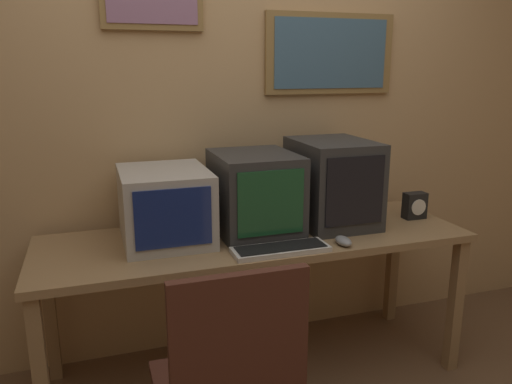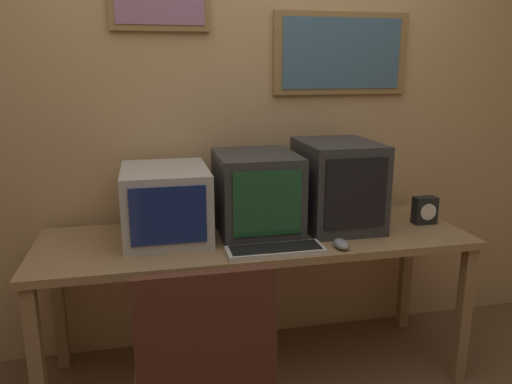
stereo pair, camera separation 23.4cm
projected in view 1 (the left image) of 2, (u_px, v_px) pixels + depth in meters
The scene contains 8 objects.
wall_back at pixel (232, 111), 2.64m from camera, with size 8.00×0.08×2.60m.
desk at pixel (256, 250), 2.42m from camera, with size 2.05×0.66×0.75m.
monitor_left at pixel (165, 205), 2.30m from camera, with size 0.40×0.49×0.33m.
monitor_center at pixel (255, 193), 2.41m from camera, with size 0.38×0.46×0.39m.
monitor_right at pixel (332, 182), 2.54m from camera, with size 0.36×0.47×0.43m.
keyboard_main at pixel (281, 249), 2.18m from camera, with size 0.43×0.15×0.03m.
mouse_near_keyboard at pixel (343, 241), 2.26m from camera, with size 0.06×0.11×0.04m.
desk_clock at pixel (415, 206), 2.65m from camera, with size 0.12×0.07×0.14m.
Camera 1 is at (-0.72, -1.22, 1.53)m, focal length 35.00 mm.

